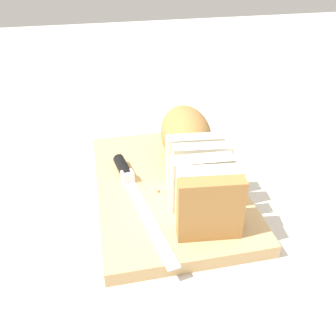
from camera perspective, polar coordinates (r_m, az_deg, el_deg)
name	(u,v)px	position (r m, az deg, el deg)	size (l,w,h in m)	color
ground_plane	(168,192)	(0.66, 0.00, -3.88)	(3.00, 3.00, 0.00)	beige
cutting_board	(168,187)	(0.65, 0.00, -3.06)	(0.38, 0.25, 0.02)	tan
bread_loaf	(192,153)	(0.64, 3.83, 2.46)	(0.34, 0.13, 0.10)	#A8753D
bread_knife	(130,181)	(0.64, -6.14, -2.00)	(0.28, 0.06, 0.02)	silver
crumb_near_knife	(159,191)	(0.62, -1.51, -3.68)	(0.00, 0.00, 0.00)	#996633
crumb_near_loaf	(124,177)	(0.66, -6.97, -1.47)	(0.01, 0.01, 0.01)	#996633
crumb_stray_left	(200,172)	(0.67, 5.08, -0.61)	(0.01, 0.01, 0.01)	#996633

